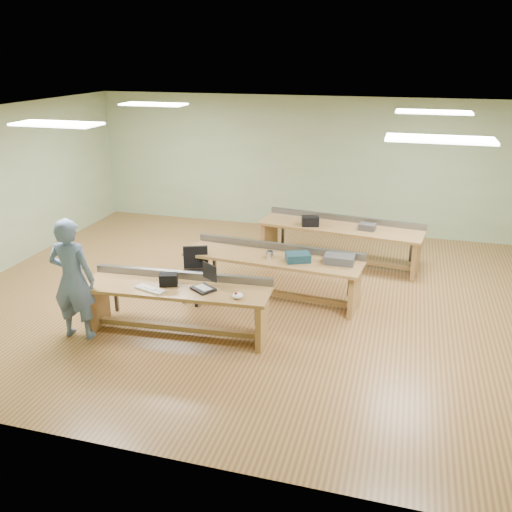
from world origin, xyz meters
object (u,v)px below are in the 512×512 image
(person, at_px, (73,279))
(workbench_back, at_px, (340,235))
(workbench_mid, at_px, (273,267))
(mug, at_px, (270,254))
(parts_bin_grey, at_px, (339,259))
(drinks_can, at_px, (269,256))
(workbench_front, at_px, (177,299))
(parts_bin_teal, at_px, (298,257))
(laptop_base, at_px, (203,289))
(camera_bag, at_px, (169,280))
(task_chair, at_px, (196,282))

(person, bearing_deg, workbench_back, -132.90)
(person, bearing_deg, workbench_mid, -143.18)
(workbench_mid, bearing_deg, mug, -130.42)
(workbench_back, distance_m, person, 5.16)
(parts_bin_grey, distance_m, drinks_can, 1.12)
(workbench_front, distance_m, drinks_can, 1.75)
(parts_bin_teal, relative_size, parts_bin_grey, 0.80)
(laptop_base, relative_size, drinks_can, 2.74)
(person, height_order, mug, person)
(workbench_mid, xyz_separation_m, person, (-2.40, -2.05, 0.34))
(drinks_can, bearing_deg, parts_bin_grey, 6.45)
(person, bearing_deg, camera_bag, -162.26)
(workbench_front, relative_size, drinks_can, 24.57)
(workbench_front, bearing_deg, parts_bin_teal, 40.35)
(workbench_mid, height_order, drinks_can, drinks_can)
(parts_bin_teal, bearing_deg, parts_bin_grey, 8.03)
(workbench_mid, distance_m, task_chair, 1.30)
(person, relative_size, parts_bin_teal, 4.79)
(person, bearing_deg, workbench_front, -164.04)
(workbench_front, distance_m, laptop_base, 0.47)
(parts_bin_teal, bearing_deg, laptop_base, -125.89)
(workbench_mid, relative_size, parts_bin_grey, 6.38)
(workbench_back, bearing_deg, mug, -106.86)
(task_chair, height_order, parts_bin_teal, task_chair)
(workbench_mid, height_order, mug, workbench_mid)
(workbench_front, distance_m, workbench_mid, 1.88)
(mug, relative_size, drinks_can, 1.06)
(camera_bag, distance_m, task_chair, 1.23)
(drinks_can, bearing_deg, workbench_front, -125.54)
(workbench_mid, distance_m, workbench_back, 2.12)
(workbench_front, relative_size, laptop_base, 8.96)
(workbench_front, distance_m, camera_bag, 0.31)
(camera_bag, bearing_deg, parts_bin_grey, 15.26)
(drinks_can, bearing_deg, laptop_base, -112.51)
(mug, bearing_deg, task_chair, -160.96)
(task_chair, bearing_deg, parts_bin_grey, -10.90)
(workbench_back, distance_m, mug, 2.19)
(drinks_can, bearing_deg, camera_bag, -128.73)
(drinks_can, bearing_deg, workbench_back, 67.02)
(workbench_back, relative_size, drinks_can, 28.53)
(workbench_back, relative_size, parts_bin_grey, 6.81)
(parts_bin_grey, bearing_deg, workbench_front, -144.13)
(parts_bin_teal, bearing_deg, mug, 171.19)
(workbench_back, bearing_deg, workbench_mid, -106.19)
(mug, bearing_deg, laptop_base, -110.56)
(parts_bin_teal, xyz_separation_m, mug, (-0.48, 0.07, -0.02))
(parts_bin_grey, bearing_deg, task_chair, -169.72)
(workbench_mid, height_order, workbench_back, same)
(camera_bag, distance_m, mug, 1.88)
(task_chair, bearing_deg, laptop_base, -84.50)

